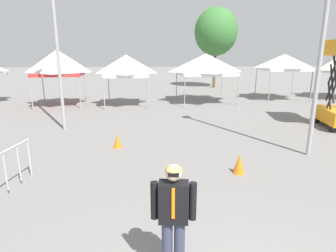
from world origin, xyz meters
TOP-DOWN VIEW (x-y plane):
  - canopy_tent_behind_right at (-6.21, 16.27)m, footprint 3.08×3.08m
  - canopy_tent_left_of_center at (-1.97, 15.97)m, footprint 2.76×2.76m
  - canopy_tent_far_right at (3.22, 16.77)m, footprint 3.68×3.68m
  - canopy_tent_behind_center at (9.02, 17.52)m, footprint 3.19×3.19m
  - person_foreground at (-0.52, 1.30)m, footprint 0.65×0.29m
  - tree_behind_tents_left at (5.93, 25.23)m, footprint 4.01×4.01m
  - crowd_barrier_near_person at (-4.16, 4.14)m, footprint 0.40×2.08m
  - traffic_cone_lot_center at (1.69, 4.89)m, footprint 0.32×0.32m
  - traffic_cone_near_barrier at (-1.87, 7.43)m, footprint 0.32×0.32m

SIDE VIEW (x-z plane):
  - traffic_cone_near_barrier at x=-1.87m, z-range 0.00..0.47m
  - traffic_cone_lot_center at x=1.69m, z-range 0.00..0.57m
  - crowd_barrier_near_person at x=-4.16m, z-range 0.22..1.29m
  - person_foreground at x=-0.52m, z-range 0.14..1.92m
  - canopy_tent_left_of_center at x=-1.97m, z-range 0.92..4.08m
  - canopy_tent_far_right at x=3.22m, z-range 0.93..4.16m
  - canopy_tent_behind_center at x=9.02m, z-range 1.04..4.24m
  - canopy_tent_behind_right at x=-6.21m, z-range 0.95..4.42m
  - tree_behind_tents_left at x=5.93m, z-range 1.49..8.91m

